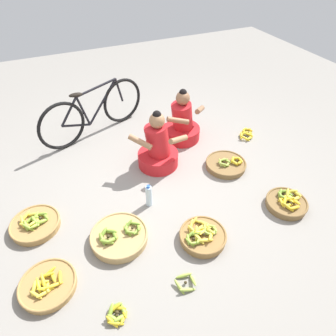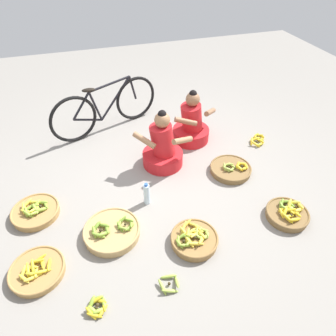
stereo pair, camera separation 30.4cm
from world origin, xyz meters
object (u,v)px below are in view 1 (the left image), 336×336
at_px(banana_basket_back_left, 35,224).
at_px(banana_basket_mid_right, 287,203).
at_px(banana_basket_front_right, 226,164).
at_px(loose_bananas_mid_left, 247,134).
at_px(bicycle_leaning, 94,112).
at_px(loose_bananas_back_right, 117,314).
at_px(vendor_woman_front, 158,149).
at_px(loose_bananas_back_center, 186,283).
at_px(water_bottle, 149,196).
at_px(banana_basket_front_left, 119,236).
at_px(banana_basket_near_vendor, 203,236).
at_px(banana_basket_near_bicycle, 48,285).
at_px(vendor_woman_behind, 182,124).

distance_m(banana_basket_back_left, banana_basket_mid_right, 2.73).
xyz_separation_m(banana_basket_front_right, loose_bananas_mid_left, (0.67, 0.49, -0.02)).
height_order(bicycle_leaning, loose_bananas_back_right, bicycle_leaning).
height_order(vendor_woman_front, loose_bananas_back_center, vendor_woman_front).
relative_size(banana_basket_back_left, loose_bananas_back_center, 2.59).
xyz_separation_m(banana_basket_mid_right, water_bottle, (-1.40, 0.65, 0.08)).
bearing_deg(banana_basket_front_left, loose_bananas_back_center, -60.32).
xyz_separation_m(banana_basket_front_right, loose_bananas_back_center, (-1.20, -1.23, -0.02)).
bearing_deg(banana_basket_mid_right, vendor_woman_front, 129.27).
relative_size(bicycle_leaning, banana_basket_mid_right, 3.52).
bearing_deg(loose_bananas_mid_left, banana_basket_back_left, -170.35).
bearing_deg(loose_bananas_back_center, banana_basket_front_left, 119.68).
relative_size(bicycle_leaning, banana_basket_front_left, 2.79).
bearing_deg(banana_basket_near_vendor, banana_basket_near_bicycle, 176.12).
distance_m(bicycle_leaning, banana_basket_near_vendor, 2.40).
bearing_deg(vendor_woman_front, loose_bananas_back_right, -122.46).
bearing_deg(vendor_woman_front, loose_bananas_back_center, -104.24).
bearing_deg(banana_basket_mid_right, water_bottle, 155.14).
distance_m(banana_basket_near_vendor, loose_bananas_back_right, 1.07).
height_order(banana_basket_front_left, water_bottle, water_bottle).
height_order(vendor_woman_behind, loose_bananas_mid_left, vendor_woman_behind).
bearing_deg(banana_basket_front_right, banana_basket_front_left, -161.47).
relative_size(loose_bananas_mid_left, loose_bananas_back_center, 1.53).
bearing_deg(banana_basket_front_right, water_bottle, -169.79).
xyz_separation_m(banana_basket_near_vendor, loose_bananas_back_right, (-1.00, -0.38, -0.03)).
bearing_deg(vendor_woman_behind, bicycle_leaning, 149.56).
relative_size(vendor_woman_front, banana_basket_near_vendor, 1.66).
bearing_deg(banana_basket_back_left, banana_basket_near_bicycle, -87.14).
relative_size(vendor_woman_front, bicycle_leaning, 0.49).
bearing_deg(loose_bananas_mid_left, loose_bananas_back_right, -145.30).
relative_size(vendor_woman_behind, loose_bananas_mid_left, 2.57).
xyz_separation_m(bicycle_leaning, loose_bananas_back_center, (0.14, -2.70, -0.33)).
height_order(banana_basket_front_left, loose_bananas_mid_left, banana_basket_front_left).
relative_size(vendor_woman_front, loose_bananas_mid_left, 2.63).
height_order(vendor_woman_behind, banana_basket_near_bicycle, vendor_woman_behind).
height_order(loose_bananas_back_right, loose_bananas_mid_left, loose_bananas_mid_left).
bearing_deg(banana_basket_front_right, banana_basket_near_bicycle, -161.65).
bearing_deg(vendor_woman_behind, water_bottle, -131.48).
bearing_deg(water_bottle, loose_bananas_back_right, -123.48).
xyz_separation_m(banana_basket_near_bicycle, banana_basket_back_left, (-0.04, 0.74, 0.01)).
distance_m(loose_bananas_mid_left, loose_bananas_back_center, 2.54).
height_order(banana_basket_front_right, banana_basket_near_vendor, banana_basket_near_vendor).
bearing_deg(banana_basket_front_right, loose_bananas_mid_left, 36.13).
relative_size(vendor_woman_behind, banana_basket_mid_right, 1.69).
distance_m(banana_basket_near_bicycle, water_bottle, 1.30).
bearing_deg(loose_bananas_mid_left, banana_basket_front_left, -155.68).
bearing_deg(loose_bananas_back_center, water_bottle, 87.11).
relative_size(loose_bananas_back_center, water_bottle, 0.68).
xyz_separation_m(banana_basket_front_right, loose_bananas_back_right, (-1.83, -1.24, -0.02)).
distance_m(banana_basket_front_right, banana_basket_near_vendor, 1.20).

